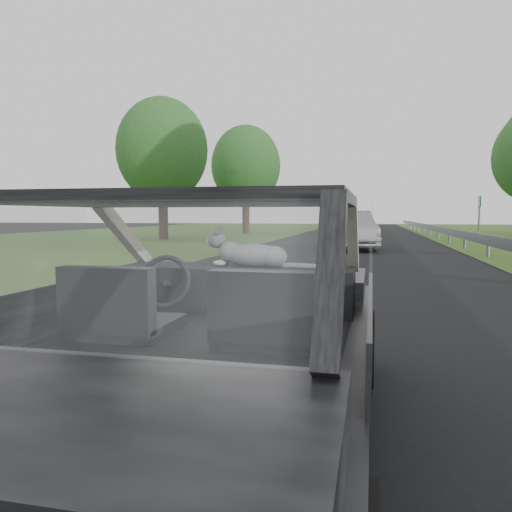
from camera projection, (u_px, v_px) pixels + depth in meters
The scene contains 11 objects.
ground at pixel (209, 449), 2.88m from camera, with size 140.00×140.00×0.00m, color black.
subject_car at pixel (208, 326), 2.82m from camera, with size 1.80×4.00×1.45m, color black.
dashboard at pixel (237, 288), 3.42m from camera, with size 1.58×0.45×0.30m, color black.
driver_seat at pixel (117, 305), 2.62m from camera, with size 0.50×0.72×0.42m, color black.
passenger_seat at pixel (266, 311), 2.44m from camera, with size 0.50×0.72×0.42m, color black.
steering_wheel at pixel (165, 282), 3.22m from camera, with size 0.36×0.36×0.04m, color black.
cat at pixel (253, 254), 3.35m from camera, with size 0.60×0.19×0.27m, color gray.
other_car at pixel (350, 230), 19.58m from camera, with size 1.81×4.58×1.51m, color #A3A4A6.
highway_sign at pixel (479, 220), 23.60m from camera, with size 0.09×0.89×2.22m, color #0D5124.
tree_5 at pixel (163, 171), 26.59m from camera, with size 4.84×4.84×7.33m, color #235C21, non-canonical shape.
tree_6 at pixel (246, 181), 34.82m from camera, with size 4.83×4.83×7.32m, color #235C21, non-canonical shape.
Camera 1 is at (0.90, -2.64, 1.35)m, focal length 35.00 mm.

